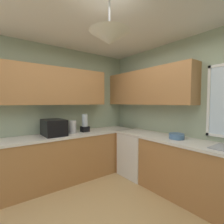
{
  "coord_description": "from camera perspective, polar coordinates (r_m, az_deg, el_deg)",
  "views": [
    {
      "loc": [
        1.47,
        -1.07,
        1.49
      ],
      "look_at": [
        -0.57,
        0.46,
        1.35
      ],
      "focal_mm": 26.68,
      "sensor_mm": 36.0,
      "label": 1
    }
  ],
  "objects": [
    {
      "name": "blender_appliance",
      "position": [
        3.45,
        -9.29,
        -4.02
      ],
      "size": [
        0.15,
        0.15,
        0.36
      ],
      "color": "black",
      "rests_on": "counter_run_left"
    },
    {
      "name": "dishwasher",
      "position": [
        3.57,
        8.66,
        -14.18
      ],
      "size": [
        0.6,
        0.6,
        0.85
      ],
      "primitive_type": "cube",
      "color": "white",
      "rests_on": "ground_plane"
    },
    {
      "name": "counter_run_left",
      "position": [
        3.38,
        -17.24,
        -14.86
      ],
      "size": [
        0.65,
        3.15,
        0.9
      ],
      "color": "#AD7542",
      "rests_on": "ground_plane"
    },
    {
      "name": "counter_run_back",
      "position": [
        2.96,
        25.5,
        -17.67
      ],
      "size": [
        2.96,
        0.65,
        0.9
      ],
      "color": "#AD7542",
      "rests_on": "ground_plane"
    },
    {
      "name": "bowl",
      "position": [
        2.95,
        21.26,
        -7.73
      ],
      "size": [
        0.24,
        0.24,
        0.09
      ],
      "primitive_type": "cylinder",
      "color": "#4C7099",
      "rests_on": "counter_run_back"
    },
    {
      "name": "microwave",
      "position": [
        3.21,
        -19.32,
        -5.0
      ],
      "size": [
        0.48,
        0.36,
        0.29
      ],
      "primitive_type": "cube",
      "color": "black",
      "rests_on": "counter_run_left"
    },
    {
      "name": "room_shell",
      "position": [
        2.41,
        3.31,
        9.5
      ],
      "size": [
        3.87,
        3.54,
        2.66
      ],
      "color": "#9EAD8E",
      "rests_on": "ground_plane"
    },
    {
      "name": "kettle",
      "position": [
        3.32,
        -13.37,
        -5.03
      ],
      "size": [
        0.15,
        0.15,
        0.25
      ],
      "primitive_type": "cylinder",
      "color": "#B7B7BC",
      "rests_on": "counter_run_left"
    }
  ]
}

